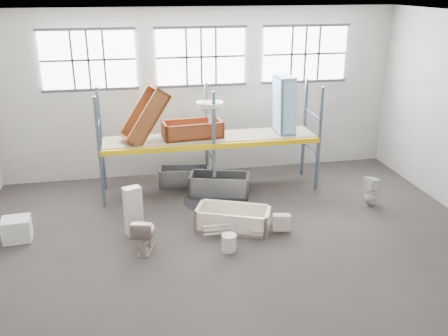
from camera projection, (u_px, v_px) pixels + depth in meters
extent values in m
cube|color=#443E3B|center=(237.00, 251.00, 11.02)|extent=(12.00, 10.00, 0.10)
cube|color=silver|center=(239.00, 15.00, 9.20)|extent=(12.00, 10.00, 0.10)
cube|color=#A49F97|center=(201.00, 93.00, 14.74)|extent=(12.00, 0.10, 5.00)
cube|color=#A5A19A|center=(337.00, 280.00, 5.48)|extent=(12.00, 0.10, 5.00)
cube|color=white|center=(88.00, 60.00, 13.66)|extent=(2.60, 0.04, 1.60)
cube|color=white|center=(201.00, 57.00, 14.25)|extent=(2.60, 0.04, 1.60)
cube|color=white|center=(305.00, 54.00, 14.83)|extent=(2.60, 0.04, 1.60)
cube|color=slate|center=(100.00, 154.00, 12.58)|extent=(0.08, 0.08, 3.00)
cube|color=slate|center=(101.00, 140.00, 13.68)|extent=(0.08, 0.08, 3.00)
cube|color=slate|center=(214.00, 146.00, 13.12)|extent=(0.08, 0.08, 3.00)
cube|color=slate|center=(207.00, 134.00, 14.22)|extent=(0.08, 0.08, 3.00)
cube|color=slate|center=(319.00, 140.00, 13.67)|extent=(0.08, 0.08, 3.00)
cube|color=slate|center=(304.00, 128.00, 14.77)|extent=(0.08, 0.08, 3.00)
cube|color=yellow|center=(214.00, 146.00, 13.12)|extent=(6.00, 0.10, 0.14)
cube|color=yellow|center=(207.00, 134.00, 14.22)|extent=(6.00, 0.10, 0.14)
cube|color=gray|center=(210.00, 137.00, 13.65)|extent=(5.90, 1.10, 0.03)
cylinder|color=black|center=(216.00, 200.00, 13.47)|extent=(1.80, 1.80, 0.00)
cube|color=beige|center=(282.00, 222.00, 11.63)|extent=(0.45, 0.27, 0.40)
imported|color=beige|center=(257.00, 230.00, 11.49)|extent=(0.49, 0.49, 0.15)
imported|color=beige|center=(145.00, 233.00, 10.84)|extent=(0.65, 0.90, 0.83)
cube|color=beige|center=(133.00, 211.00, 11.43)|extent=(0.46, 0.38, 1.22)
imported|color=white|center=(372.00, 191.00, 13.01)|extent=(0.46, 0.46, 0.83)
imported|color=silver|center=(210.00, 123.00, 13.13)|extent=(0.78, 0.65, 0.62)
cylinder|color=silver|center=(229.00, 243.00, 10.88)|extent=(0.41, 0.41, 0.39)
cube|color=silver|center=(17.00, 229.00, 11.31)|extent=(0.67, 0.59, 0.54)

